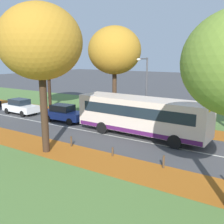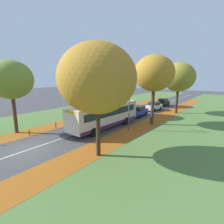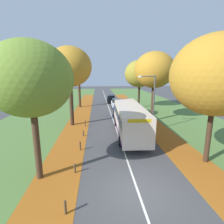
% 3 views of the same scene
% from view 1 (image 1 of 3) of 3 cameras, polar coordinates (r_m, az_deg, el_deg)
% --- Properties ---
extents(leaf_litter_left, '(2.80, 60.00, 0.00)m').
position_cam_1_polar(leaf_litter_left, '(19.05, -15.20, -7.06)').
color(leaf_litter_left, '#9E5619').
rests_on(leaf_litter_left, grass_verge_left).
extents(grass_verge_right, '(12.00, 90.00, 0.01)m').
position_cam_1_polar(grass_verge_right, '(32.89, -4.55, 1.37)').
color(grass_verge_right, '#517538').
rests_on(grass_verge_right, ground).
extents(leaf_litter_right, '(2.80, 60.00, 0.00)m').
position_cam_1_polar(leaf_litter_right, '(25.85, -0.04, -1.56)').
color(leaf_litter_right, '#9E5619').
rests_on(leaf_litter_right, grass_verge_right).
extents(road_centre_line, '(0.12, 80.00, 0.01)m').
position_cam_1_polar(road_centre_line, '(26.31, -16.68, -1.85)').
color(road_centre_line, silver).
rests_on(road_centre_line, ground).
extents(tree_left_near, '(5.09, 5.09, 9.24)m').
position_cam_1_polar(tree_left_near, '(16.80, -15.34, 14.37)').
color(tree_left_near, '#382619').
rests_on(tree_left_near, ground).
extents(tree_right_near, '(5.06, 5.06, 8.92)m').
position_cam_1_polar(tree_right_near, '(25.63, 0.56, 13.21)').
color(tree_right_near, '#422D1E').
rests_on(tree_right_near, ground).
extents(tree_right_mid, '(5.37, 5.37, 8.58)m').
position_cam_1_polar(tree_right_mid, '(31.86, -13.82, 11.84)').
color(tree_right_mid, black).
rests_on(tree_right_mid, ground).
extents(bollard_third, '(0.12, 0.12, 0.75)m').
position_cam_1_polar(bollard_third, '(15.05, 11.16, -10.62)').
color(bollard_third, '#4C3823').
rests_on(bollard_third, ground).
extents(bollard_fourth, '(0.12, 0.12, 0.58)m').
position_cam_1_polar(bollard_fourth, '(16.47, 0.12, -8.66)').
color(bollard_fourth, '#4C3823').
rests_on(bollard_fourth, ground).
extents(bollard_fifth, '(0.12, 0.12, 0.72)m').
position_cam_1_polar(bollard_fifth, '(18.34, -8.85, -6.36)').
color(bollard_fifth, '#4C3823').
rests_on(bollard_fifth, ground).
extents(streetlamp_right, '(1.89, 0.28, 6.00)m').
position_cam_1_polar(streetlamp_right, '(22.52, 7.18, 5.94)').
color(streetlamp_right, '#47474C').
rests_on(streetlamp_right, ground).
extents(bus, '(2.95, 10.49, 2.98)m').
position_cam_1_polar(bus, '(20.21, 6.42, -0.61)').
color(bus, beige).
rests_on(bus, ground).
extents(car_blue_lead, '(1.93, 4.27, 1.62)m').
position_cam_1_polar(car_blue_lead, '(25.19, -10.49, -0.26)').
color(car_blue_lead, '#233D9E').
rests_on(car_blue_lead, ground).
extents(car_white_following, '(1.90, 4.26, 1.62)m').
position_cam_1_polar(car_white_following, '(29.70, -19.33, 1.13)').
color(car_white_following, silver).
rests_on(car_white_following, ground).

